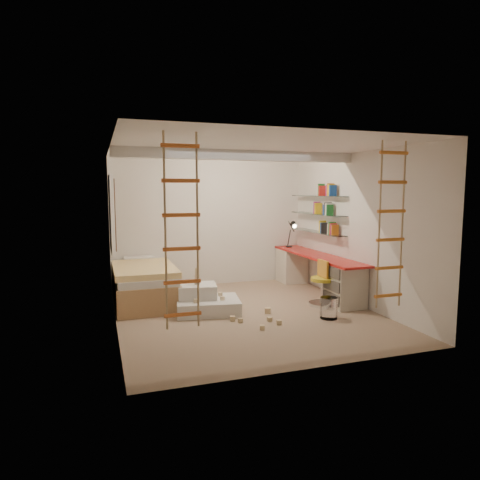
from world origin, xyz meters
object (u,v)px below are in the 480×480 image
object	(u,v)px
bed	(144,284)
swivel_chair	(323,289)
desk	(316,272)
play_platform	(205,301)

from	to	relation	value
bed	swivel_chair	world-z (taller)	swivel_chair
desk	bed	xyz separation A→B (m)	(-3.20, 0.36, -0.07)
swivel_chair	play_platform	distance (m)	2.02
bed	desk	bearing A→B (deg)	-6.49
swivel_chair	play_platform	xyz separation A→B (m)	(-2.01, 0.24, -0.12)
desk	swivel_chair	xyz separation A→B (m)	(-0.32, -0.83, -0.12)
desk	bed	world-z (taller)	desk
desk	swivel_chair	bearing A→B (deg)	-110.98
swivel_chair	play_platform	world-z (taller)	swivel_chair
bed	swivel_chair	xyz separation A→B (m)	(2.88, -1.19, -0.04)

